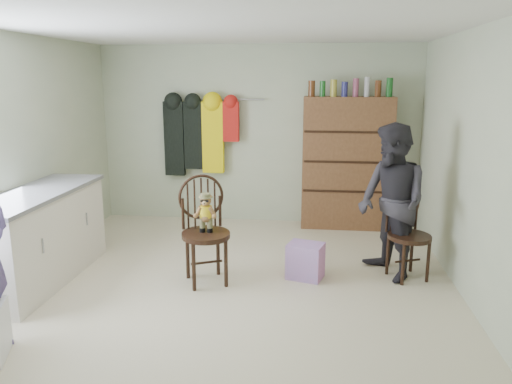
# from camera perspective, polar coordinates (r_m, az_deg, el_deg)

# --- Properties ---
(ground_plane) EXTENTS (5.00, 5.00, 0.00)m
(ground_plane) POSITION_cam_1_polar(r_m,az_deg,el_deg) (5.04, -3.15, -11.03)
(ground_plane) COLOR beige
(ground_plane) RESTS_ON ground
(room_walls) EXTENTS (5.00, 5.00, 5.00)m
(room_walls) POSITION_cam_1_polar(r_m,az_deg,el_deg) (5.15, -2.35, 7.73)
(room_walls) COLOR beige
(room_walls) RESTS_ON ground
(counter) EXTENTS (0.64, 1.86, 0.94)m
(counter) POSITION_cam_1_polar(r_m,az_deg,el_deg) (5.53, -23.60, -4.69)
(counter) COLOR silver
(counter) RESTS_ON ground
(chair_front) EXTENTS (0.64, 0.64, 1.09)m
(chair_front) POSITION_cam_1_polar(r_m,az_deg,el_deg) (5.06, -5.90, -3.53)
(chair_front) COLOR black
(chair_front) RESTS_ON ground
(chair_far) EXTENTS (0.56, 0.56, 0.97)m
(chair_far) POSITION_cam_1_polar(r_m,az_deg,el_deg) (5.40, 16.83, -4.04)
(chair_far) COLOR black
(chair_far) RESTS_ON ground
(striped_bag) EXTENTS (0.41, 0.36, 0.37)m
(striped_bag) POSITION_cam_1_polar(r_m,az_deg,el_deg) (5.26, 5.67, -7.84)
(striped_bag) COLOR pink
(striped_bag) RESTS_ON ground
(person_right) EXTENTS (0.89, 0.97, 1.61)m
(person_right) POSITION_cam_1_polar(r_m,az_deg,el_deg) (5.26, 15.25, -1.15)
(person_right) COLOR #2D2B33
(person_right) RESTS_ON ground
(dresser) EXTENTS (1.20, 0.39, 2.05)m
(dresser) POSITION_cam_1_polar(r_m,az_deg,el_deg) (6.94, 10.32, 3.34)
(dresser) COLOR brown
(dresser) RESTS_ON ground
(coat_rack) EXTENTS (1.42, 0.12, 1.09)m
(coat_rack) POSITION_cam_1_polar(r_m,az_deg,el_deg) (7.15, -6.58, 6.47)
(coat_rack) COLOR #99999E
(coat_rack) RESTS_ON ground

